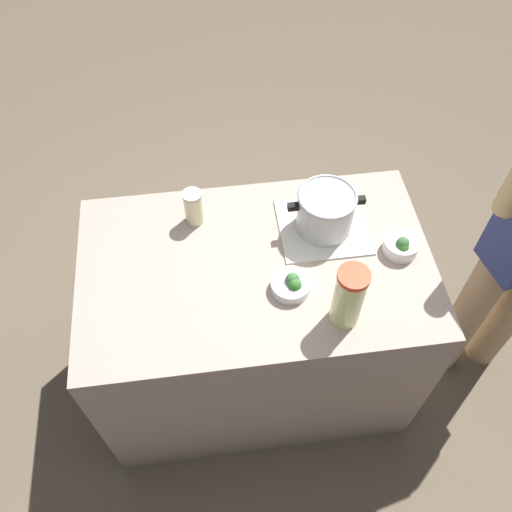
# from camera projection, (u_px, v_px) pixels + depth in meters

# --- Properties ---
(ground_plane) EXTENTS (8.00, 8.00, 0.00)m
(ground_plane) POSITION_uv_depth(u_px,v_px,m) (256.00, 370.00, 2.70)
(ground_plane) COLOR brown
(counter_slab) EXTENTS (1.28, 0.78, 0.91)m
(counter_slab) POSITION_uv_depth(u_px,v_px,m) (256.00, 325.00, 2.33)
(counter_slab) COLOR gray
(counter_slab) RESTS_ON ground_plane
(dish_cloth) EXTENTS (0.33, 0.30, 0.01)m
(dish_cloth) POSITION_uv_depth(u_px,v_px,m) (323.00, 227.00, 2.06)
(dish_cloth) COLOR beige
(dish_cloth) RESTS_ON counter_slab
(cooking_pot) EXTENTS (0.28, 0.21, 0.17)m
(cooking_pot) POSITION_uv_depth(u_px,v_px,m) (325.00, 211.00, 1.98)
(cooking_pot) COLOR #B7B7BC
(cooking_pot) RESTS_ON dish_cloth
(lemonade_pitcher) EXTENTS (0.10, 0.10, 0.25)m
(lemonade_pitcher) POSITION_uv_depth(u_px,v_px,m) (349.00, 297.00, 1.73)
(lemonade_pitcher) COLOR #E2EC9A
(lemonade_pitcher) RESTS_ON counter_slab
(mason_jar) EXTENTS (0.07, 0.07, 0.15)m
(mason_jar) POSITION_uv_depth(u_px,v_px,m) (194.00, 207.00, 2.02)
(mason_jar) COLOR beige
(mason_jar) RESTS_ON counter_slab
(broccoli_bowl_front) EXTENTS (0.13, 0.13, 0.09)m
(broccoli_bowl_front) POSITION_uv_depth(u_px,v_px,m) (401.00, 246.00, 1.97)
(broccoli_bowl_front) COLOR silver
(broccoli_bowl_front) RESTS_ON counter_slab
(broccoli_bowl_center) EXTENTS (0.14, 0.14, 0.08)m
(broccoli_bowl_center) POSITION_uv_depth(u_px,v_px,m) (291.00, 284.00, 1.88)
(broccoli_bowl_center) COLOR silver
(broccoli_bowl_center) RESTS_ON counter_slab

